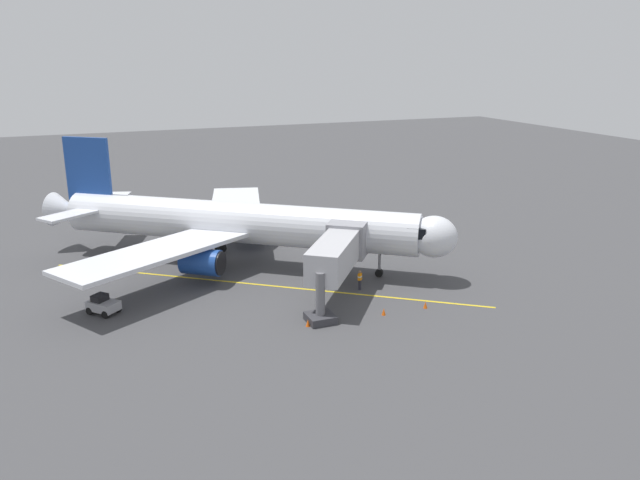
# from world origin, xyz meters

# --- Properties ---
(ground_plane) EXTENTS (220.00, 220.00, 0.00)m
(ground_plane) POSITION_xyz_m (0.00, 0.00, 0.00)
(ground_plane) COLOR #424244
(apron_lead_in_line) EXTENTS (31.93, 24.47, 0.01)m
(apron_lead_in_line) POSITION_xyz_m (-1.03, 8.70, 0.01)
(apron_lead_in_line) COLOR yellow
(apron_lead_in_line) RESTS_ON ground
(airplane) EXTENTS (34.48, 31.64, 11.50)m
(airplane) POSITION_xyz_m (-0.81, 2.53, 4.00)
(airplane) COLOR silver
(airplane) RESTS_ON ground
(jet_bridge) EXTENTS (8.62, 10.24, 5.40)m
(jet_bridge) POSITION_xyz_m (-6.51, 13.64, 3.76)
(jet_bridge) COLOR #B7B7BC
(jet_bridge) RESTS_ON ground
(ground_crew_marshaller) EXTENTS (0.42, 0.47, 1.71)m
(ground_crew_marshaller) POSITION_xyz_m (-16.94, 3.27, 0.89)
(ground_crew_marshaller) COLOR #23232D
(ground_crew_marshaller) RESTS_ON ground
(ground_crew_wing_walker) EXTENTS (0.47, 0.45, 1.71)m
(ground_crew_wing_walker) POSITION_xyz_m (-8.72, 13.19, 0.89)
(ground_crew_wing_walker) COLOR #23232D
(ground_crew_wing_walker) RESTS_ON ground
(ground_crew_loader) EXTENTS (0.47, 0.44, 1.71)m
(ground_crew_loader) POSITION_xyz_m (-17.48, 5.59, 0.89)
(ground_crew_loader) COLOR #23232D
(ground_crew_loader) RESTS_ON ground
(tug_near_nose) EXTENTS (2.65, 2.71, 1.50)m
(tug_near_nose) POSITION_xyz_m (11.77, 10.28, 0.70)
(tug_near_nose) COLOR #9E9EA3
(tug_near_nose) RESTS_ON ground
(safety_cone_nose_left) EXTENTS (0.32, 0.32, 0.55)m
(safety_cone_nose_left) POSITION_xyz_m (-8.08, 18.78, 0.28)
(safety_cone_nose_left) COLOR #F2590F
(safety_cone_nose_left) RESTS_ON ground
(safety_cone_nose_right) EXTENTS (0.32, 0.32, 0.55)m
(safety_cone_nose_right) POSITION_xyz_m (-1.95, 18.52, 0.28)
(safety_cone_nose_right) COLOR #F2590F
(safety_cone_nose_right) RESTS_ON ground
(safety_cone_wing_port) EXTENTS (0.32, 0.32, 0.55)m
(safety_cone_wing_port) POSITION_xyz_m (-11.75, 18.80, 0.28)
(safety_cone_wing_port) COLOR #F2590F
(safety_cone_wing_port) RESTS_ON ground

